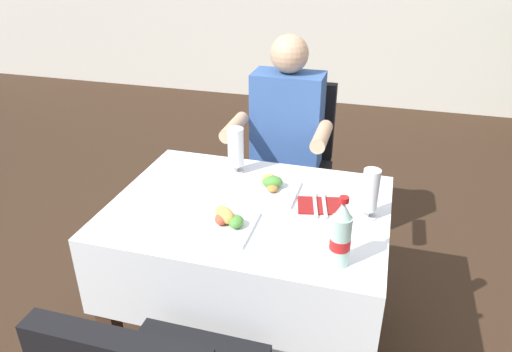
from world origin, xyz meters
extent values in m
cube|color=white|center=(-0.10, 0.15, 0.72)|extent=(1.09, 0.81, 0.02)
cube|color=white|center=(-0.10, -0.25, 0.55)|extent=(1.09, 0.02, 0.32)
cube|color=white|center=(-0.10, 0.55, 0.55)|extent=(1.09, 0.02, 0.32)
cube|color=white|center=(-0.63, 0.15, 0.55)|extent=(0.02, 0.81, 0.32)
cube|color=white|center=(0.44, 0.15, 0.55)|extent=(0.02, 0.81, 0.32)
cube|color=#472D1E|center=(-0.58, -0.19, 0.36)|extent=(0.07, 0.07, 0.71)
cube|color=#472D1E|center=(-0.58, 0.49, 0.36)|extent=(0.07, 0.07, 0.71)
cube|color=#472D1E|center=(0.39, 0.49, 0.36)|extent=(0.07, 0.07, 0.71)
cube|color=black|center=(-0.10, 0.85, 0.49)|extent=(0.44, 0.44, 0.08)
cube|color=black|center=(-0.10, 1.10, 0.75)|extent=(0.42, 0.06, 0.44)
cube|color=black|center=(-0.27, 0.68, 0.23)|extent=(0.04, 0.04, 0.45)
cube|color=black|center=(0.07, 0.68, 0.23)|extent=(0.04, 0.04, 0.45)
cube|color=black|center=(-0.27, 1.02, 0.23)|extent=(0.04, 0.04, 0.45)
cube|color=black|center=(0.07, 1.02, 0.23)|extent=(0.04, 0.04, 0.45)
cylinder|color=#282D42|center=(-0.19, 0.65, 0.23)|extent=(0.10, 0.10, 0.45)
cylinder|color=#282D42|center=(-0.03, 0.65, 0.23)|extent=(0.10, 0.10, 0.45)
cube|color=#282D42|center=(-0.11, 0.81, 0.51)|extent=(0.34, 0.36, 0.12)
cube|color=#385B9E|center=(-0.11, 0.89, 0.82)|extent=(0.36, 0.20, 0.50)
sphere|color=tan|center=(-0.11, 0.89, 1.17)|extent=(0.19, 0.19, 0.19)
cylinder|color=tan|center=(-0.33, 0.66, 0.85)|extent=(0.07, 0.26, 0.07)
cylinder|color=tan|center=(0.10, 0.66, 0.85)|extent=(0.07, 0.26, 0.07)
cube|color=white|center=(-0.15, -0.02, 0.74)|extent=(0.24, 0.24, 0.01)
ellipsoid|color=gold|center=(-0.14, -0.01, 0.77)|extent=(0.11, 0.10, 0.06)
ellipsoid|color=#4C8E38|center=(-0.09, -0.03, 0.77)|extent=(0.06, 0.07, 0.04)
ellipsoid|color=#C14C33|center=(-0.15, -0.02, 0.77)|extent=(0.06, 0.07, 0.04)
cube|color=white|center=(-0.04, 0.27, 0.74)|extent=(0.23, 0.23, 0.01)
ellipsoid|color=gold|center=(-0.06, 0.31, 0.77)|extent=(0.07, 0.06, 0.05)
ellipsoid|color=#B77A38|center=(-0.03, 0.27, 0.76)|extent=(0.06, 0.07, 0.03)
ellipsoid|color=#4C8E38|center=(-0.04, 0.30, 0.77)|extent=(0.09, 0.08, 0.05)
cylinder|color=white|center=(0.36, 0.19, 0.74)|extent=(0.07, 0.07, 0.01)
cylinder|color=white|center=(0.36, 0.19, 0.75)|extent=(0.02, 0.02, 0.03)
cylinder|color=white|center=(0.36, 0.19, 0.85)|extent=(0.06, 0.06, 0.16)
cylinder|color=gold|center=(0.36, 0.19, 0.83)|extent=(0.06, 0.06, 0.12)
cylinder|color=white|center=(-0.24, 0.42, 0.74)|extent=(0.07, 0.07, 0.01)
cylinder|color=white|center=(-0.24, 0.42, 0.75)|extent=(0.02, 0.02, 0.03)
cylinder|color=white|center=(-0.24, 0.42, 0.86)|extent=(0.07, 0.07, 0.17)
cylinder|color=black|center=(-0.24, 0.42, 0.82)|extent=(0.07, 0.07, 0.11)
cylinder|color=silver|center=(0.29, -0.12, 0.82)|extent=(0.07, 0.07, 0.18)
cylinder|color=red|center=(0.29, -0.12, 0.81)|extent=(0.07, 0.07, 0.04)
cone|color=silver|center=(0.29, -0.12, 0.94)|extent=(0.06, 0.06, 0.05)
cylinder|color=red|center=(0.29, -0.12, 0.97)|extent=(0.03, 0.03, 0.02)
cube|color=maroon|center=(0.17, 0.22, 0.74)|extent=(0.19, 0.16, 0.01)
cube|color=silver|center=(0.15, 0.21, 0.74)|extent=(0.05, 0.19, 0.01)
cube|color=silver|center=(0.19, 0.22, 0.74)|extent=(0.05, 0.19, 0.01)
camera|label=1|loc=(0.37, -1.40, 1.70)|focal=33.31mm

